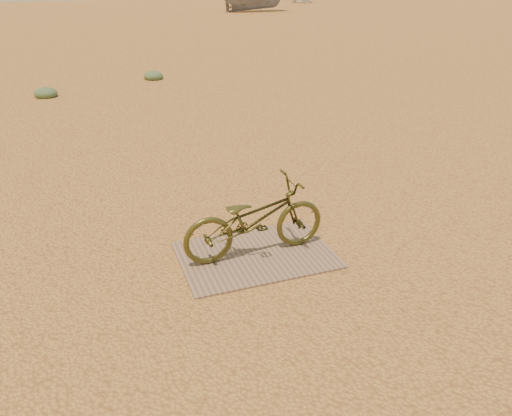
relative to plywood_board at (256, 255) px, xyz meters
name	(u,v)px	position (x,y,z in m)	size (l,w,h in m)	color
ground	(248,273)	(-0.20, -0.31, -0.01)	(120.00, 120.00, 0.00)	#BD8B44
plywood_board	(256,255)	(0.00, 0.00, 0.00)	(1.66, 1.16, 0.02)	#7F6955
bicycle	(255,219)	(-0.01, 0.02, 0.43)	(0.56, 1.59, 0.84)	#44421A
kale_a	(46,97)	(-2.30, 9.12, -0.01)	(0.56, 0.56, 0.31)	#506B47
kale_b	(154,79)	(0.63, 10.50, -0.01)	(0.56, 0.56, 0.31)	#506B47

